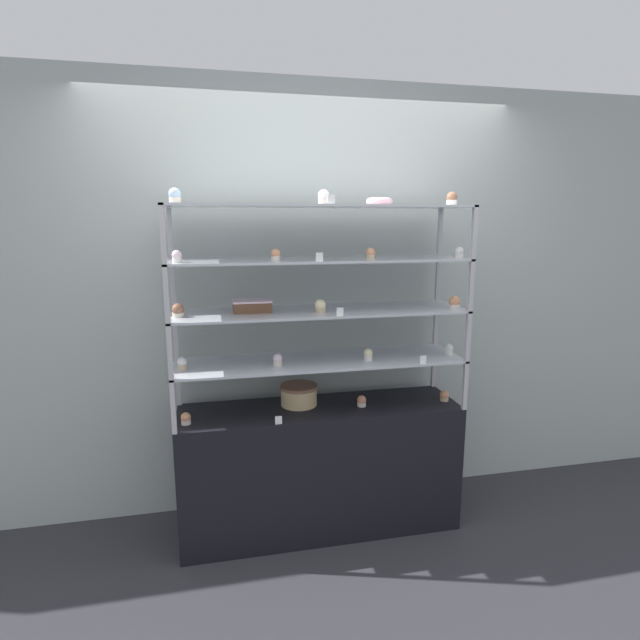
{
  "coord_description": "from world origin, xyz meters",
  "views": [
    {
      "loc": [
        -0.56,
        -2.64,
        1.79
      ],
      "look_at": [
        0.0,
        0.0,
        1.25
      ],
      "focal_mm": 28.0,
      "sensor_mm": 36.0,
      "label": 1
    }
  ],
  "objects": [
    {
      "name": "cupcake_7",
      "position": [
        -0.75,
        -0.05,
        1.34
      ],
      "size": [
        0.06,
        0.06,
        0.07
      ],
      "color": "beige",
      "rests_on": "display_riser_middle"
    },
    {
      "name": "cupcake_2",
      "position": [
        0.74,
        -0.06,
        0.78
      ],
      "size": [
        0.05,
        0.05,
        0.06
      ],
      "color": "#CCB28C",
      "rests_on": "display_base"
    },
    {
      "name": "ground_plane",
      "position": [
        0.0,
        0.0,
        0.0
      ],
      "size": [
        20.0,
        20.0,
        0.0
      ],
      "primitive_type": "plane",
      "color": "#2D2D33"
    },
    {
      "name": "cupcake_6",
      "position": [
        0.75,
        -0.06,
        1.06
      ],
      "size": [
        0.05,
        0.05,
        0.07
      ],
      "color": "white",
      "rests_on": "display_riser_lower"
    },
    {
      "name": "cupcake_3",
      "position": [
        -0.74,
        -0.04,
        1.06
      ],
      "size": [
        0.05,
        0.05,
        0.07
      ],
      "color": "#CCB28C",
      "rests_on": "display_riser_lower"
    },
    {
      "name": "display_riser_upper",
      "position": [
        0.0,
        0.0,
        1.58
      ],
      "size": [
        1.6,
        0.43,
        0.28
      ],
      "color": "#B7B7BC",
      "rests_on": "display_riser_middle"
    },
    {
      "name": "display_base",
      "position": [
        0.0,
        0.0,
        0.37
      ],
      "size": [
        1.6,
        0.43,
        0.75
      ],
      "color": "black",
      "rests_on": "ground_plane"
    },
    {
      "name": "display_riser_middle",
      "position": [
        0.0,
        0.0,
        1.3
      ],
      "size": [
        1.6,
        0.43,
        0.28
      ],
      "color": "#B7B7BC",
      "rests_on": "display_riser_lower"
    },
    {
      "name": "layer_cake_centerpiece",
      "position": [
        -0.11,
        0.06,
        0.81
      ],
      "size": [
        0.22,
        0.22,
        0.12
      ],
      "color": "#DBBC84",
      "rests_on": "display_base"
    },
    {
      "name": "cupcake_14",
      "position": [
        -0.73,
        -0.08,
        1.91
      ],
      "size": [
        0.06,
        0.06,
        0.07
      ],
      "color": "beige",
      "rests_on": "display_riser_top"
    },
    {
      "name": "donut_glazed",
      "position": [
        0.33,
        0.01,
        1.9
      ],
      "size": [
        0.14,
        0.14,
        0.04
      ],
      "color": "#EFB2BC",
      "rests_on": "display_riser_top"
    },
    {
      "name": "cupcake_5",
      "position": [
        0.26,
        -0.07,
        1.06
      ],
      "size": [
        0.05,
        0.05,
        0.07
      ],
      "color": "white",
      "rests_on": "display_riser_lower"
    },
    {
      "name": "price_tag_3",
      "position": [
        -0.05,
        -0.2,
        1.61
      ],
      "size": [
        0.04,
        0.0,
        0.04
      ],
      "color": "white",
      "rests_on": "display_riser_upper"
    },
    {
      "name": "price_tag_1",
      "position": [
        0.53,
        -0.2,
        1.05
      ],
      "size": [
        0.04,
        0.0,
        0.04
      ],
      "color": "white",
      "rests_on": "display_riser_lower"
    },
    {
      "name": "cupcake_9",
      "position": [
        0.75,
        -0.11,
        1.34
      ],
      "size": [
        0.06,
        0.06,
        0.07
      ],
      "color": "white",
      "rests_on": "display_riser_middle"
    },
    {
      "name": "cupcake_0",
      "position": [
        -0.74,
        -0.09,
        0.78
      ],
      "size": [
        0.05,
        0.05,
        0.06
      ],
      "color": "beige",
      "rests_on": "display_base"
    },
    {
      "name": "cupcake_16",
      "position": [
        0.73,
        -0.05,
        1.91
      ],
      "size": [
        0.06,
        0.06,
        0.07
      ],
      "color": "white",
      "rests_on": "display_riser_top"
    },
    {
      "name": "cupcake_8",
      "position": [
        -0.01,
        -0.07,
        1.34
      ],
      "size": [
        0.06,
        0.06,
        0.07
      ],
      "color": "#CCB28C",
      "rests_on": "display_riser_middle"
    },
    {
      "name": "cupcake_1",
      "position": [
        0.24,
        -0.04,
        0.78
      ],
      "size": [
        0.05,
        0.05,
        0.06
      ],
      "color": "white",
      "rests_on": "display_base"
    },
    {
      "name": "cupcake_12",
      "position": [
        0.25,
        -0.1,
        1.62
      ],
      "size": [
        0.05,
        0.05,
        0.06
      ],
      "color": "#CCB28C",
      "rests_on": "display_riser_upper"
    },
    {
      "name": "display_riser_top",
      "position": [
        0.0,
        0.0,
        1.86
      ],
      "size": [
        1.6,
        0.43,
        0.28
      ],
      "color": "#B7B7BC",
      "rests_on": "display_riser_upper"
    },
    {
      "name": "back_wall",
      "position": [
        0.0,
        0.36,
        1.3
      ],
      "size": [
        8.0,
        0.05,
        2.6
      ],
      "color": "#A8B2AD",
      "rests_on": "ground_plane"
    },
    {
      "name": "cupcake_11",
      "position": [
        -0.25,
        -0.09,
        1.62
      ],
      "size": [
        0.05,
        0.05,
        0.06
      ],
      "color": "beige",
      "rests_on": "display_riser_upper"
    },
    {
      "name": "display_riser_lower",
      "position": [
        0.0,
        0.0,
        1.01
      ],
      "size": [
        1.6,
        0.43,
        0.28
      ],
      "color": "#B7B7BC",
      "rests_on": "display_base"
    },
    {
      "name": "cupcake_10",
      "position": [
        -0.74,
        -0.11,
        1.62
      ],
      "size": [
        0.05,
        0.05,
        0.06
      ],
      "color": "white",
      "rests_on": "display_riser_upper"
    },
    {
      "name": "cupcake_13",
      "position": [
        0.76,
        -0.11,
        1.62
      ],
      "size": [
        0.05,
        0.05,
        0.06
      ],
      "color": "white",
      "rests_on": "display_riser_upper"
    },
    {
      "name": "price_tag_2",
      "position": [
        0.06,
        -0.2,
        1.33
      ],
      "size": [
        0.04,
        0.0,
        0.04
      ],
      "color": "white",
      "rests_on": "display_riser_middle"
    },
    {
      "name": "price_tag_4",
      "position": [
        0.01,
        -0.2,
        1.9
      ],
      "size": [
        0.04,
        0.0,
        0.04
      ],
      "color": "white",
      "rests_on": "display_riser_top"
    },
    {
      "name": "cupcake_15",
      "position": [
        -0.0,
        -0.09,
        1.91
      ],
      "size": [
        0.06,
        0.06,
        0.07
      ],
      "color": "beige",
      "rests_on": "display_riser_top"
    },
    {
      "name": "price_tag_0",
      "position": [
        -0.26,
        -0.2,
        0.77
      ],
      "size": [
        0.04,
        0.0,
        0.04
      ],
      "color": "white",
      "rests_on": "display_base"
    },
    {
      "name": "sheet_cake_frosted",
      "position": [
        -0.37,
        0.03,
        1.34
      ],
      "size": [
        0.21,
        0.14,
        0.06
      ],
      "color": "brown",
      "rests_on": "display_riser_middle"
    },
    {
      "name": "cupcake_4",
      "position": [
        -0.25,
        -0.08,
        1.06
      ],
      "size": [
        0.05,
        0.05,
        0.07
      ],
      "color": "beige",
      "rests_on": "display_riser_lower"
    }
  ]
}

